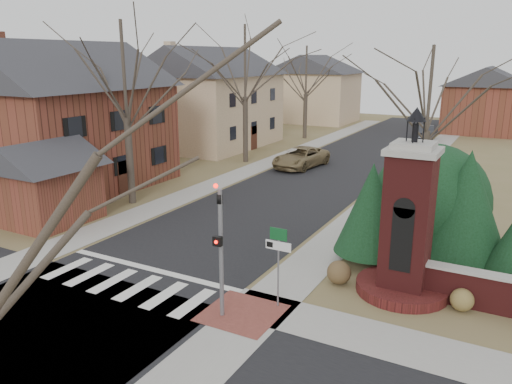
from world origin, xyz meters
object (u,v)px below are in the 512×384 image
Objects in this scene: pickup_truck at (301,157)px; distant_car at (425,132)px; brick_gate_monument at (407,234)px; sign_post at (278,252)px; traffic_signal_pole at (220,240)px.

pickup_truck is 1.19× the size of distant_car.
pickup_truck is (-11.35, 17.17, -1.42)m from brick_gate_monument.
traffic_signal_pole is at bearing -132.43° from sign_post.
traffic_signal_pole is 22.66m from pickup_truck.
brick_gate_monument is 1.45× the size of distant_car.
distant_car is (5.75, 17.69, -0.01)m from pickup_truck.
brick_gate_monument reaches higher than pickup_truck.
brick_gate_monument is at bearing 41.42° from sign_post.
sign_post is 37.95m from distant_car.
distant_car is at bearing 93.31° from sign_post.
brick_gate_monument is 35.33m from distant_car.
traffic_signal_pole is 1.01× the size of distant_car.
traffic_signal_pole is at bearing 81.68° from distant_car.
pickup_truck is at bearing 107.11° from traffic_signal_pole.
traffic_signal_pole is 1.64× the size of sign_post.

